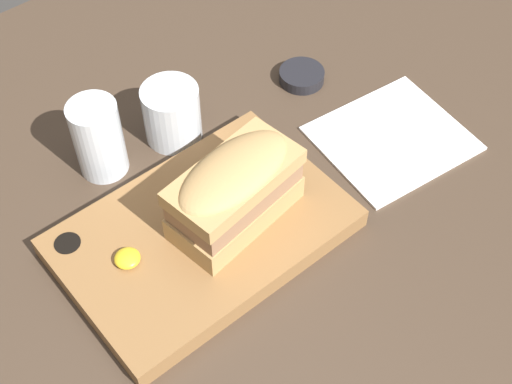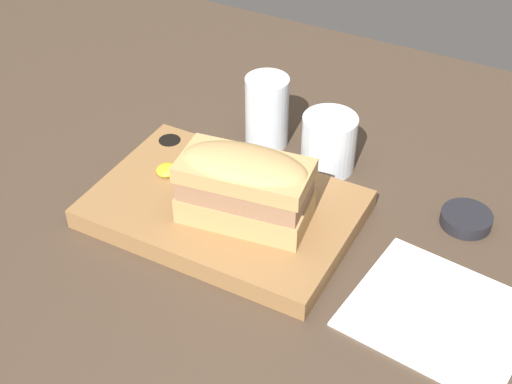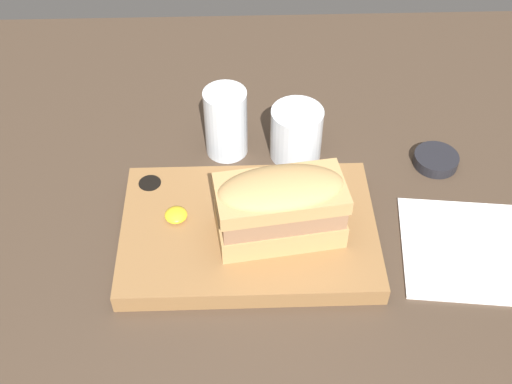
% 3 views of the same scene
% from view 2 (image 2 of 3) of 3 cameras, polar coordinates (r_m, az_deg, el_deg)
% --- Properties ---
extents(dining_table, '(1.49, 1.01, 0.02)m').
position_cam_2_polar(dining_table, '(0.98, -1.32, -0.41)').
color(dining_table, '#423326').
rests_on(dining_table, ground).
extents(serving_board, '(0.33, 0.22, 0.03)m').
position_cam_2_polar(serving_board, '(0.93, -2.60, -1.33)').
color(serving_board, olive).
rests_on(serving_board, dining_table).
extents(sandwich, '(0.17, 0.10, 0.10)m').
position_cam_2_polar(sandwich, '(0.86, -0.91, 0.62)').
color(sandwich, tan).
rests_on(sandwich, serving_board).
extents(mustard_dollop, '(0.03, 0.03, 0.01)m').
position_cam_2_polar(mustard_dollop, '(0.96, -7.10, 1.77)').
color(mustard_dollop, gold).
rests_on(mustard_dollop, serving_board).
extents(water_glass, '(0.06, 0.06, 0.11)m').
position_cam_2_polar(water_glass, '(1.04, 0.87, 6.12)').
color(water_glass, silver).
rests_on(water_glass, dining_table).
extents(wine_glass, '(0.08, 0.08, 0.08)m').
position_cam_2_polar(wine_glass, '(1.00, 5.83, 3.79)').
color(wine_glass, silver).
rests_on(wine_glass, dining_table).
extents(napkin, '(0.21, 0.19, 0.00)m').
position_cam_2_polar(napkin, '(0.84, 14.42, -9.43)').
color(napkin, white).
rests_on(napkin, dining_table).
extents(condiment_dish, '(0.07, 0.07, 0.02)m').
position_cam_2_polar(condiment_dish, '(0.96, 16.46, -2.08)').
color(condiment_dish, black).
rests_on(condiment_dish, dining_table).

